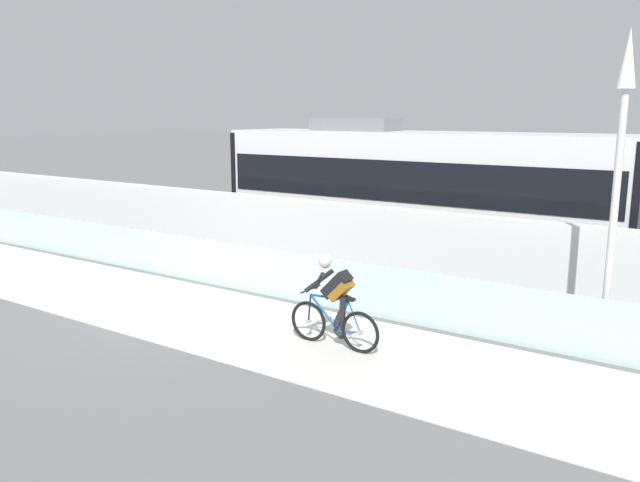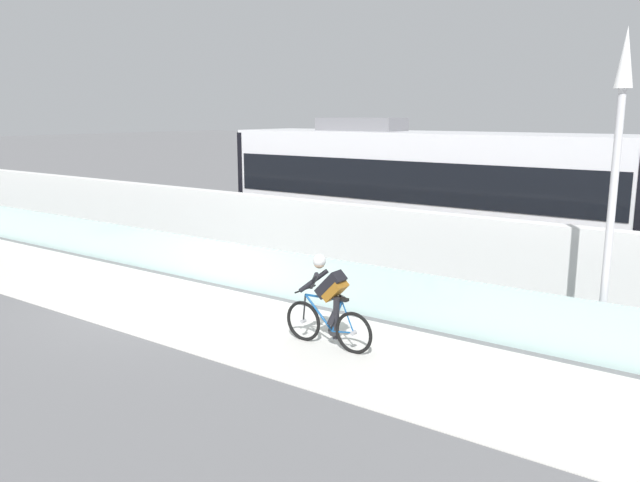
% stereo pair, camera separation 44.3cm
% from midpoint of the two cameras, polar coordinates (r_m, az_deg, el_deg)
% --- Properties ---
extents(ground_plane, '(200.00, 200.00, 0.00)m').
position_cam_midpoint_polar(ground_plane, '(13.72, -12.94, -5.57)').
color(ground_plane, slate).
extents(bike_path_deck, '(32.00, 3.20, 0.01)m').
position_cam_midpoint_polar(bike_path_deck, '(13.72, -12.94, -5.54)').
color(bike_path_deck, silver).
rests_on(bike_path_deck, ground).
extents(glass_parapet, '(32.00, 0.05, 1.04)m').
position_cam_midpoint_polar(glass_parapet, '(14.82, -7.66, -2.03)').
color(glass_parapet, silver).
rests_on(glass_parapet, ground).
extents(concrete_barrier_wall, '(32.00, 0.36, 1.89)m').
position_cam_midpoint_polar(concrete_barrier_wall, '(16.05, -3.29, 0.64)').
color(concrete_barrier_wall, silver).
rests_on(concrete_barrier_wall, ground).
extents(tram_rail_near, '(32.00, 0.08, 0.01)m').
position_cam_midpoint_polar(tram_rail_near, '(18.19, 1.68, -1.09)').
color(tram_rail_near, '#595654').
rests_on(tram_rail_near, ground).
extents(tram_rail_far, '(32.00, 0.08, 0.01)m').
position_cam_midpoint_polar(tram_rail_far, '(19.37, 4.07, -0.34)').
color(tram_rail_far, '#595654').
rests_on(tram_rail_far, ground).
extents(tram, '(11.06, 2.54, 3.81)m').
position_cam_midpoint_polar(tram, '(17.26, 9.93, 4.43)').
color(tram, silver).
rests_on(tram, ground).
extents(cyclist_on_bike, '(1.77, 0.58, 1.61)m').
position_cam_midpoint_polar(cyclist_on_bike, '(10.79, 1.92, -5.59)').
color(cyclist_on_bike, black).
rests_on(cyclist_on_bike, ground).
extents(lamp_post_antenna, '(0.28, 0.28, 5.20)m').
position_cam_midpoint_polar(lamp_post_antenna, '(10.90, 26.13, 6.87)').
color(lamp_post_antenna, gray).
rests_on(lamp_post_antenna, ground).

